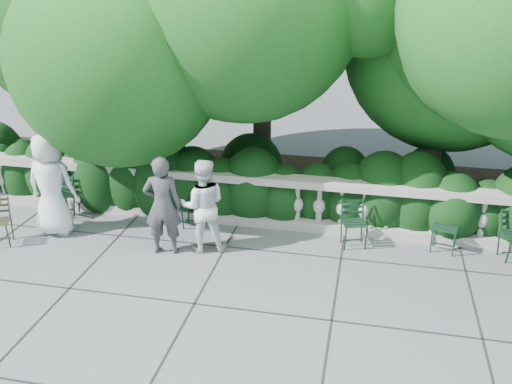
% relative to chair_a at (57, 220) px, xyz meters
% --- Properties ---
extents(ground, '(90.00, 90.00, 0.00)m').
position_rel_chair_a_xyz_m(ground, '(3.97, -1.19, 0.00)').
color(ground, '#575A5F').
rests_on(ground, ground).
extents(balustrade, '(12.00, 0.44, 1.00)m').
position_rel_chair_a_xyz_m(balustrade, '(3.97, 0.61, 0.49)').
color(balustrade, '#9E998E').
rests_on(balustrade, ground).
extents(shrub_hedge, '(15.00, 2.60, 1.70)m').
position_rel_chair_a_xyz_m(shrub_hedge, '(3.97, 1.81, 0.00)').
color(shrub_hedge, black).
rests_on(shrub_hedge, ground).
extents(chair_a, '(0.55, 0.58, 0.84)m').
position_rel_chair_a_xyz_m(chair_a, '(0.00, 0.00, 0.00)').
color(chair_a, black).
rests_on(chair_a, ground).
extents(chair_b, '(0.50, 0.53, 0.84)m').
position_rel_chair_a_xyz_m(chair_b, '(0.06, 0.13, 0.00)').
color(chair_b, black).
rests_on(chair_b, ground).
extents(chair_c, '(0.55, 0.58, 0.84)m').
position_rel_chair_a_xyz_m(chair_c, '(5.68, -0.04, 0.00)').
color(chair_c, black).
rests_on(chair_c, ground).
extents(chair_d, '(0.44, 0.48, 0.84)m').
position_rel_chair_a_xyz_m(chair_d, '(2.71, 0.11, 0.00)').
color(chair_d, black).
rests_on(chair_d, ground).
extents(chair_f, '(0.53, 0.56, 0.84)m').
position_rel_chair_a_xyz_m(chair_f, '(7.13, 0.11, 0.00)').
color(chair_f, black).
rests_on(chair_f, ground).
extents(chair_weathered, '(0.59, 0.61, 0.84)m').
position_rel_chair_a_xyz_m(chair_weathered, '(-0.37, -1.25, 0.00)').
color(chair_weathered, black).
rests_on(chair_weathered, ground).
extents(person_businessman, '(0.94, 0.63, 1.89)m').
position_rel_chair_a_xyz_m(person_businessman, '(0.30, -0.48, 0.95)').
color(person_businessman, white).
rests_on(person_businessman, ground).
extents(person_woman_grey, '(0.70, 0.53, 1.72)m').
position_rel_chair_a_xyz_m(person_woman_grey, '(2.50, -0.76, 0.86)').
color(person_woman_grey, '#3B3B40').
rests_on(person_woman_grey, ground).
extents(person_casual_man, '(0.93, 0.81, 1.64)m').
position_rel_chair_a_xyz_m(person_casual_man, '(3.13, -0.53, 0.82)').
color(person_casual_man, white).
rests_on(person_casual_man, ground).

